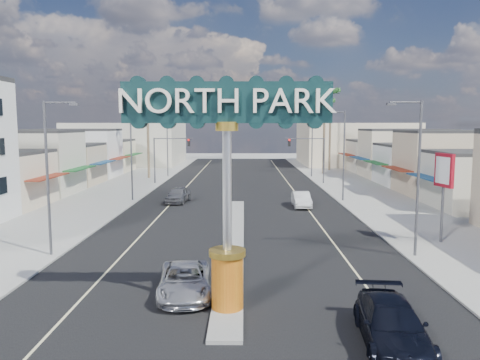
{
  "coord_description": "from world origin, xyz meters",
  "views": [
    {
      "loc": [
        0.69,
        -16.5,
        7.64
      ],
      "look_at": [
        0.42,
        12.73,
        4.19
      ],
      "focal_mm": 35.0,
      "sensor_mm": 36.0,
      "label": 1
    }
  ],
  "objects_px": {
    "traffic_signal_right": "(310,151)",
    "palm_right_mid": "(325,106)",
    "streetlight_l_near": "(50,170)",
    "suv_left": "(185,280)",
    "palm_left_far": "(147,97)",
    "car_parked_left": "(178,195)",
    "traffic_signal_left": "(168,151)",
    "streetlight_r_mid": "(342,151)",
    "gateway_sign": "(227,168)",
    "streetlight_r_near": "(416,171)",
    "suv_right": "(392,324)",
    "streetlight_r_far": "(311,143)",
    "bank_pylon_sign": "(444,175)",
    "palm_right_far": "(331,96)",
    "streetlight_l_far": "(168,143)",
    "car_parked_right": "(301,199)",
    "streetlight_l_mid": "(133,151)"
  },
  "relations": [
    {
      "from": "car_parked_left",
      "to": "bank_pylon_sign",
      "type": "distance_m",
      "value": 25.33
    },
    {
      "from": "streetlight_l_near",
      "to": "bank_pylon_sign",
      "type": "relative_size",
      "value": 1.57
    },
    {
      "from": "palm_right_mid",
      "to": "bank_pylon_sign",
      "type": "bearing_deg",
      "value": -89.45
    },
    {
      "from": "traffic_signal_right",
      "to": "bank_pylon_sign",
      "type": "height_order",
      "value": "traffic_signal_right"
    },
    {
      "from": "streetlight_r_near",
      "to": "bank_pylon_sign",
      "type": "xyz_separation_m",
      "value": [
        2.98,
        3.19,
        -0.61
      ]
    },
    {
      "from": "car_parked_left",
      "to": "car_parked_right",
      "type": "xyz_separation_m",
      "value": [
        11.88,
        -2.49,
        -0.06
      ]
    },
    {
      "from": "gateway_sign",
      "to": "car_parked_left",
      "type": "relative_size",
      "value": 2.01
    },
    {
      "from": "traffic_signal_right",
      "to": "palm_right_mid",
      "type": "height_order",
      "value": "palm_right_mid"
    },
    {
      "from": "gateway_sign",
      "to": "streetlight_r_far",
      "type": "height_order",
      "value": "gateway_sign"
    },
    {
      "from": "streetlight_l_near",
      "to": "suv_left",
      "type": "xyz_separation_m",
      "value": [
        8.43,
        -6.16,
        -4.38
      ]
    },
    {
      "from": "car_parked_left",
      "to": "bank_pylon_sign",
      "type": "xyz_separation_m",
      "value": [
        19.28,
        -16.01,
        3.68
      ]
    },
    {
      "from": "traffic_signal_left",
      "to": "palm_left_far",
      "type": "relative_size",
      "value": 0.46
    },
    {
      "from": "traffic_signal_right",
      "to": "palm_right_mid",
      "type": "bearing_deg",
      "value": 72.37
    },
    {
      "from": "streetlight_r_mid",
      "to": "gateway_sign",
      "type": "bearing_deg",
      "value": -110.42
    },
    {
      "from": "streetlight_r_mid",
      "to": "suv_left",
      "type": "height_order",
      "value": "streetlight_r_mid"
    },
    {
      "from": "traffic_signal_right",
      "to": "suv_right",
      "type": "height_order",
      "value": "traffic_signal_right"
    },
    {
      "from": "traffic_signal_left",
      "to": "traffic_signal_right",
      "type": "relative_size",
      "value": 1.0
    },
    {
      "from": "palm_right_mid",
      "to": "car_parked_left",
      "type": "bearing_deg",
      "value": -125.15
    },
    {
      "from": "palm_right_far",
      "to": "streetlight_l_near",
      "type": "bearing_deg",
      "value": -116.06
    },
    {
      "from": "suv_right",
      "to": "streetlight_r_near",
      "type": "bearing_deg",
      "value": 72.17
    },
    {
      "from": "gateway_sign",
      "to": "streetlight_l_near",
      "type": "xyz_separation_m",
      "value": [
        -10.43,
        8.02,
        -0.86
      ]
    },
    {
      "from": "streetlight_r_far",
      "to": "traffic_signal_left",
      "type": "bearing_deg",
      "value": -157.8
    },
    {
      "from": "suv_left",
      "to": "car_parked_left",
      "type": "height_order",
      "value": "car_parked_left"
    },
    {
      "from": "gateway_sign",
      "to": "suv_right",
      "type": "distance_m",
      "value": 8.31
    },
    {
      "from": "streetlight_l_far",
      "to": "streetlight_r_mid",
      "type": "distance_m",
      "value": 30.32
    },
    {
      "from": "traffic_signal_left",
      "to": "bank_pylon_sign",
      "type": "height_order",
      "value": "traffic_signal_left"
    },
    {
      "from": "streetlight_l_near",
      "to": "car_parked_left",
      "type": "distance_m",
      "value": 20.2
    },
    {
      "from": "traffic_signal_right",
      "to": "streetlight_r_mid",
      "type": "distance_m",
      "value": 14.07
    },
    {
      "from": "gateway_sign",
      "to": "suv_left",
      "type": "height_order",
      "value": "gateway_sign"
    },
    {
      "from": "streetlight_l_far",
      "to": "bank_pylon_sign",
      "type": "bearing_deg",
      "value": -58.43
    },
    {
      "from": "traffic_signal_left",
      "to": "streetlight_r_far",
      "type": "distance_m",
      "value": 21.2
    },
    {
      "from": "traffic_signal_left",
      "to": "palm_left_far",
      "type": "height_order",
      "value": "palm_left_far"
    },
    {
      "from": "gateway_sign",
      "to": "car_parked_right",
      "type": "height_order",
      "value": "gateway_sign"
    },
    {
      "from": "traffic_signal_left",
      "to": "bank_pylon_sign",
      "type": "distance_m",
      "value": 38.2
    },
    {
      "from": "streetlight_r_near",
      "to": "palm_left_far",
      "type": "relative_size",
      "value": 0.69
    },
    {
      "from": "car_parked_left",
      "to": "streetlight_l_far",
      "type": "bearing_deg",
      "value": 107.96
    },
    {
      "from": "traffic_signal_right",
      "to": "streetlight_l_near",
      "type": "height_order",
      "value": "streetlight_l_near"
    },
    {
      "from": "gateway_sign",
      "to": "bank_pylon_sign",
      "type": "height_order",
      "value": "gateway_sign"
    },
    {
      "from": "traffic_signal_left",
      "to": "streetlight_r_far",
      "type": "bearing_deg",
      "value": 22.2
    },
    {
      "from": "traffic_signal_left",
      "to": "streetlight_r_near",
      "type": "height_order",
      "value": "streetlight_r_near"
    },
    {
      "from": "streetlight_r_far",
      "to": "streetlight_r_mid",
      "type": "bearing_deg",
      "value": -90.0
    },
    {
      "from": "traffic_signal_left",
      "to": "streetlight_l_near",
      "type": "distance_m",
      "value": 34.03
    },
    {
      "from": "streetlight_l_mid",
      "to": "car_parked_right",
      "type": "bearing_deg",
      "value": -11.29
    },
    {
      "from": "palm_right_far",
      "to": "traffic_signal_left",
      "type": "bearing_deg",
      "value": -143.33
    },
    {
      "from": "streetlight_r_near",
      "to": "palm_right_far",
      "type": "relative_size",
      "value": 0.64
    },
    {
      "from": "palm_right_mid",
      "to": "gateway_sign",
      "type": "bearing_deg",
      "value": -103.53
    },
    {
      "from": "palm_left_far",
      "to": "car_parked_left",
      "type": "distance_m",
      "value": 24.46
    },
    {
      "from": "streetlight_l_far",
      "to": "streetlight_r_mid",
      "type": "height_order",
      "value": "same"
    },
    {
      "from": "streetlight_l_far",
      "to": "suv_right",
      "type": "distance_m",
      "value": 55.54
    },
    {
      "from": "streetlight_r_near",
      "to": "suv_left",
      "type": "relative_size",
      "value": 1.82
    }
  ]
}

